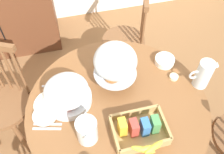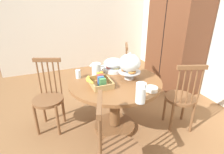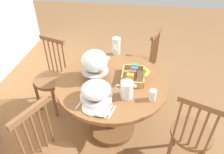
# 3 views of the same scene
# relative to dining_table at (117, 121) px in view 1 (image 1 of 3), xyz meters

# --- Properties ---
(ground_plane) EXTENTS (10.00, 10.00, 0.00)m
(ground_plane) POSITION_rel_dining_table_xyz_m (-0.15, 0.10, -0.52)
(ground_plane) COLOR brown
(dining_table) EXTENTS (1.16, 1.16, 0.74)m
(dining_table) POSITION_rel_dining_table_xyz_m (0.00, 0.00, 0.00)
(dining_table) COLOR brown
(dining_table) RESTS_ON ground_plane
(windsor_chair_by_cabinet) EXTENTS (0.43, 0.43, 0.97)m
(windsor_chair_by_cabinet) POSITION_rel_dining_table_xyz_m (0.31, 0.83, -0.07)
(windsor_chair_by_cabinet) COLOR brown
(windsor_chair_by_cabinet) RESTS_ON ground_plane
(windsor_chair_facing_door) EXTENTS (0.44, 0.44, 0.97)m
(windsor_chair_facing_door) POSITION_rel_dining_table_xyz_m (-0.79, 0.39, -0.07)
(windsor_chair_facing_door) COLOR brown
(windsor_chair_facing_door) RESTS_ON ground_plane
(pastry_stand_with_dome) EXTENTS (0.28, 0.28, 0.34)m
(pastry_stand_with_dome) POSITION_rel_dining_table_xyz_m (0.03, 0.18, 0.42)
(pastry_stand_with_dome) COLOR silver
(pastry_stand_with_dome) RESTS_ON dining_table
(fruit_platter_covered) EXTENTS (0.30, 0.30, 0.18)m
(fruit_platter_covered) POSITION_rel_dining_table_xyz_m (-0.30, 0.10, 0.31)
(fruit_platter_covered) COLOR silver
(fruit_platter_covered) RESTS_ON dining_table
(orange_juice_pitcher) EXTENTS (0.18, 0.10, 0.21)m
(orange_juice_pitcher) POSITION_rel_dining_table_xyz_m (0.57, 0.03, 0.32)
(orange_juice_pitcher) COLOR silver
(orange_juice_pitcher) RESTS_ON dining_table
(milk_pitcher) EXTENTS (0.12, 0.20, 0.17)m
(milk_pitcher) POSITION_rel_dining_table_xyz_m (-0.22, -0.17, 0.30)
(milk_pitcher) COLOR silver
(milk_pitcher) RESTS_ON dining_table
(cereal_basket) EXTENTS (0.32, 0.30, 0.12)m
(cereal_basket) POSITION_rel_dining_table_xyz_m (0.07, -0.23, 0.27)
(cereal_basket) COLOR tan
(cereal_basket) RESTS_ON dining_table
(china_plate_large) EXTENTS (0.22, 0.22, 0.01)m
(china_plate_large) POSITION_rel_dining_table_xyz_m (-0.41, 0.10, 0.23)
(china_plate_large) COLOR white
(china_plate_large) RESTS_ON dining_table
(china_plate_small) EXTENTS (0.15, 0.15, 0.01)m
(china_plate_small) POSITION_rel_dining_table_xyz_m (-0.45, 0.03, 0.24)
(china_plate_small) COLOR white
(china_plate_small) RESTS_ON china_plate_large
(cereal_bowl) EXTENTS (0.14, 0.14, 0.04)m
(cereal_bowl) POSITION_rel_dining_table_xyz_m (0.41, 0.26, 0.24)
(cereal_bowl) COLOR white
(cereal_bowl) RESTS_ON dining_table
(butter_dish) EXTENTS (0.06, 0.06, 0.02)m
(butter_dish) POSITION_rel_dining_table_xyz_m (0.43, 0.12, 0.23)
(butter_dish) COLOR beige
(butter_dish) RESTS_ON dining_table
(table_knife) EXTENTS (0.17, 0.06, 0.01)m
(table_knife) POSITION_rel_dining_table_xyz_m (-0.44, -0.03, 0.22)
(table_knife) COLOR silver
(table_knife) RESTS_ON dining_table
(dinner_fork) EXTENTS (0.17, 0.06, 0.01)m
(dinner_fork) POSITION_rel_dining_table_xyz_m (-0.45, -0.06, 0.22)
(dinner_fork) COLOR silver
(dinner_fork) RESTS_ON dining_table
(soup_spoon) EXTENTS (0.17, 0.06, 0.01)m
(soup_spoon) POSITION_rel_dining_table_xyz_m (-0.37, 0.24, 0.22)
(soup_spoon) COLOR silver
(soup_spoon) RESTS_ON dining_table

